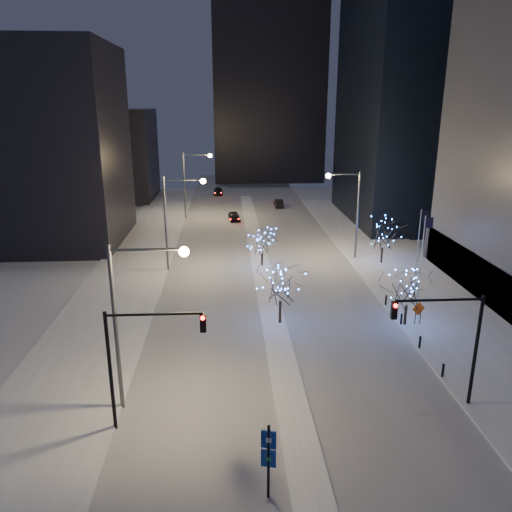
{
  "coord_description": "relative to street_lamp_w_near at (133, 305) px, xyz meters",
  "views": [
    {
      "loc": [
        -3.67,
        -23.93,
        17.3
      ],
      "look_at": [
        -1.28,
        15.61,
        5.0
      ],
      "focal_mm": 35.0,
      "sensor_mm": 36.0,
      "label": 1
    }
  ],
  "objects": [
    {
      "name": "construction_sign",
      "position": [
        20.46,
        9.96,
        -5.2
      ],
      "size": [
        1.14,
        0.29,
        1.91
      ],
      "rotation": [
        0.0,
        0.0,
        0.22
      ],
      "color": "black",
      "rests_on": "east_sidewalk"
    },
    {
      "name": "street_lamp_w_near",
      "position": [
        0.0,
        0.0,
        0.0
      ],
      "size": [
        4.4,
        0.56,
        10.0
      ],
      "color": "#595E66",
      "rests_on": "ground"
    },
    {
      "name": "car_mid",
      "position": [
        14.17,
        57.97,
        -5.83
      ],
      "size": [
        1.49,
        4.1,
        1.34
      ],
      "primitive_type": "imported",
      "rotation": [
        0.0,
        0.0,
        3.16
      ],
      "color": "black",
      "rests_on": "ground"
    },
    {
      "name": "traffic_signal_east",
      "position": [
        17.88,
        -1.0,
        -1.74
      ],
      "size": [
        5.26,
        0.43,
        7.0
      ],
      "color": "black",
      "rests_on": "ground"
    },
    {
      "name": "street_lamp_w_far",
      "position": [
        0.0,
        50.0,
        0.0
      ],
      "size": [
        4.4,
        0.56,
        10.0
      ],
      "color": "#595E66",
      "rests_on": "ground"
    },
    {
      "name": "wayfinding_sign",
      "position": [
        6.94,
        -7.52,
        -4.14
      ],
      "size": [
        0.68,
        0.26,
        3.84
      ],
      "rotation": [
        0.0,
        0.0,
        -0.26
      ],
      "color": "black",
      "rests_on": "ground"
    },
    {
      "name": "east_sidewalk",
      "position": [
        23.94,
        18.0,
        -6.42
      ],
      "size": [
        10.0,
        90.0,
        0.15
      ],
      "primitive_type": "cube",
      "color": "white",
      "rests_on": "ground"
    },
    {
      "name": "car_near",
      "position": [
        6.42,
        47.97,
        -5.83
      ],
      "size": [
        1.97,
        4.07,
        1.34
      ],
      "primitive_type": "imported",
      "rotation": [
        0.0,
        0.0,
        0.1
      ],
      "color": "black",
      "rests_on": "ground"
    },
    {
      "name": "bollards",
      "position": [
        19.14,
        8.0,
        -5.9
      ],
      "size": [
        0.16,
        12.16,
        0.9
      ],
      "color": "black",
      "rests_on": "east_sidewalk"
    },
    {
      "name": "holiday_tree_median_near",
      "position": [
        9.44,
        10.91,
        -2.95
      ],
      "size": [
        4.24,
        4.24,
        5.25
      ],
      "color": "black",
      "rests_on": "median"
    },
    {
      "name": "west_sidewalk",
      "position": [
        -5.06,
        18.0,
        -6.42
      ],
      "size": [
        8.0,
        90.0,
        0.15
      ],
      "primitive_type": "cube",
      "color": "white",
      "rests_on": "ground"
    },
    {
      "name": "holiday_tree_median_far",
      "position": [
        9.03,
        25.63,
        -3.7
      ],
      "size": [
        3.99,
        3.99,
        4.17
      ],
      "color": "black",
      "rests_on": "median"
    },
    {
      "name": "flagpoles",
      "position": [
        22.3,
        15.25,
        -1.7
      ],
      "size": [
        1.35,
        2.6,
        8.0
      ],
      "color": "silver",
      "rests_on": "east_sidewalk"
    },
    {
      "name": "filler_west_far",
      "position": [
        -17.06,
        68.0,
        1.5
      ],
      "size": [
        18.0,
        16.0,
        16.0
      ],
      "primitive_type": "cube",
      "color": "black",
      "rests_on": "ground"
    },
    {
      "name": "ground",
      "position": [
        8.94,
        -2.0,
        -6.5
      ],
      "size": [
        160.0,
        160.0,
        0.0
      ],
      "primitive_type": "plane",
      "color": "silver",
      "rests_on": "ground"
    },
    {
      "name": "street_lamp_east",
      "position": [
        19.02,
        28.0,
        -0.05
      ],
      "size": [
        3.9,
        0.56,
        10.0
      ],
      "color": "#595E66",
      "rests_on": "ground"
    },
    {
      "name": "car_far",
      "position": [
        3.72,
        70.23,
        -5.87
      ],
      "size": [
        1.8,
        4.36,
        1.26
      ],
      "primitive_type": "imported",
      "rotation": [
        0.0,
        0.0,
        -0.01
      ],
      "color": "#222227",
      "rests_on": "ground"
    },
    {
      "name": "street_lamp_w_mid",
      "position": [
        0.0,
        25.0,
        0.0
      ],
      "size": [
        4.4,
        0.56,
        10.0
      ],
      "color": "#595E66",
      "rests_on": "ground"
    },
    {
      "name": "median",
      "position": [
        8.94,
        28.0,
        -6.42
      ],
      "size": [
        2.0,
        80.0,
        0.15
      ],
      "primitive_type": "cube",
      "color": "white",
      "rests_on": "ground"
    },
    {
      "name": "traffic_signal_west",
      "position": [
        0.5,
        -2.0,
        -1.74
      ],
      "size": [
        5.26,
        0.43,
        7.0
      ],
      "color": "black",
      "rests_on": "ground"
    },
    {
      "name": "horizon_block",
      "position": [
        14.94,
        90.0,
        14.5
      ],
      "size": [
        24.0,
        14.0,
        42.0
      ],
      "primitive_type": "cube",
      "color": "black",
      "rests_on": "ground"
    },
    {
      "name": "road",
      "position": [
        8.94,
        33.0,
        -6.49
      ],
      "size": [
        20.0,
        130.0,
        0.02
      ],
      "primitive_type": "cube",
      "color": "#B7BBC7",
      "rests_on": "ground"
    },
    {
      "name": "filler_west_near",
      "position": [
        -19.06,
        38.0,
        5.5
      ],
      "size": [
        22.0,
        18.0,
        24.0
      ],
      "primitive_type": "cube",
      "color": "black",
      "rests_on": "ground"
    },
    {
      "name": "holiday_tree_plaza_near",
      "position": [
        19.44,
        9.99,
        -3.35
      ],
      "size": [
        4.14,
        4.14,
        4.62
      ],
      "color": "black",
      "rests_on": "east_sidewalk"
    },
    {
      "name": "holiday_tree_plaza_far",
      "position": [
        22.38,
        25.93,
        -3.16
      ],
      "size": [
        5.22,
        5.22,
        5.0
      ],
      "color": "black",
      "rests_on": "east_sidewalk"
    }
  ]
}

